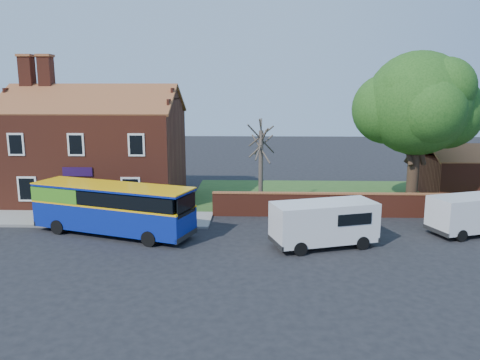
{
  "coord_description": "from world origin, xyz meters",
  "views": [
    {
      "loc": [
        4.77,
        -22.66,
        8.17
      ],
      "look_at": [
        3.86,
        5.0,
        2.79
      ],
      "focal_mm": 35.0,
      "sensor_mm": 36.0,
      "label": 1
    }
  ],
  "objects_px": {
    "van_far": "(474,213)",
    "large_tree": "(418,107)",
    "van_near": "(324,222)",
    "bus": "(108,206)"
  },
  "relations": [
    {
      "from": "bus",
      "to": "large_tree",
      "type": "xyz_separation_m",
      "value": [
        19.33,
        6.78,
        5.37
      ]
    },
    {
      "from": "van_near",
      "to": "large_tree",
      "type": "bearing_deg",
      "value": 32.06
    },
    {
      "from": "bus",
      "to": "van_near",
      "type": "height_order",
      "value": "bus"
    },
    {
      "from": "large_tree",
      "to": "bus",
      "type": "bearing_deg",
      "value": -160.68
    },
    {
      "from": "large_tree",
      "to": "van_near",
      "type": "bearing_deg",
      "value": -130.63
    },
    {
      "from": "bus",
      "to": "van_far",
      "type": "bearing_deg",
      "value": 20.92
    },
    {
      "from": "bus",
      "to": "van_far",
      "type": "distance_m",
      "value": 20.87
    },
    {
      "from": "bus",
      "to": "large_tree",
      "type": "bearing_deg",
      "value": 38.36
    },
    {
      "from": "van_near",
      "to": "van_far",
      "type": "relative_size",
      "value": 1.06
    },
    {
      "from": "van_far",
      "to": "large_tree",
      "type": "xyz_separation_m",
      "value": [
        -1.52,
        6.09,
        5.76
      ]
    }
  ]
}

